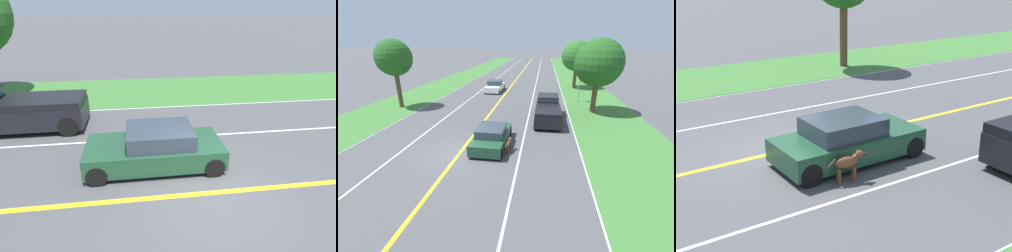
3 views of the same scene
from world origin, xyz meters
TOP-DOWN VIEW (x-y plane):
  - ground_plane at (0.00, 0.00)m, footprint 400.00×400.00m
  - centre_divider_line at (0.00, 0.00)m, footprint 0.18×160.00m
  - lane_edge_line_right at (7.00, 0.00)m, footprint 0.14×160.00m
  - lane_dash_same_dir at (3.50, 0.00)m, footprint 0.10×160.00m
  - grass_verge_right at (10.00, 0.00)m, footprint 6.00×160.00m
  - ego_car at (1.63, 1.31)m, footprint 1.91×4.20m
  - dog at (2.80, 0.59)m, footprint 0.33×1.05m
  - pickup_truck at (5.08, 6.95)m, footprint 2.00×5.52m

SIDE VIEW (x-z plane):
  - ground_plane at x=0.00m, z-range 0.00..0.00m
  - centre_divider_line at x=0.00m, z-range 0.00..0.01m
  - lane_edge_line_right at x=7.00m, z-range 0.00..0.01m
  - lane_dash_same_dir at x=3.50m, z-range 0.00..0.01m
  - grass_verge_right at x=10.00m, z-range 0.00..0.03m
  - dog at x=2.80m, z-range 0.12..0.96m
  - ego_car at x=1.63m, z-range -0.04..1.26m
  - pickup_truck at x=5.08m, z-range 0.02..1.78m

